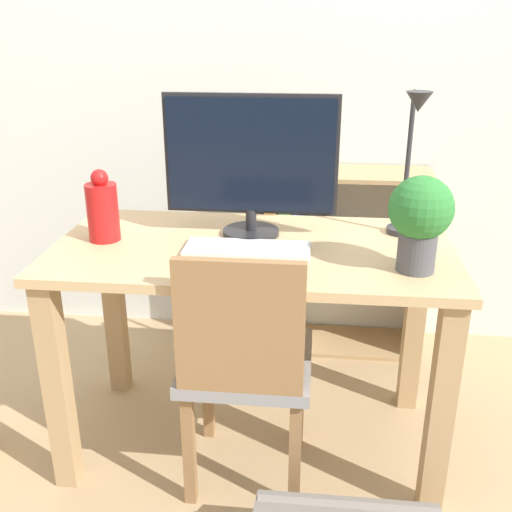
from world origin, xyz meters
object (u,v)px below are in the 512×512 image
at_px(monitor, 251,160).
at_px(chair, 245,362).
at_px(vase, 103,210).
at_px(potted_plant, 420,216).
at_px(bookshelf, 305,264).
at_px(desk_lamp, 412,151).
at_px(keyboard, 247,249).

distance_m(monitor, chair, 0.64).
distance_m(vase, potted_plant, 0.99).
bearing_deg(chair, bookshelf, 74.82).
height_order(monitor, desk_lamp, desk_lamp).
xyz_separation_m(desk_lamp, potted_plant, (0.00, -0.27, -0.13)).
bearing_deg(potted_plant, chair, -171.74).
xyz_separation_m(chair, bookshelf, (0.16, 0.94, -0.06)).
bearing_deg(keyboard, bookshelf, 77.81).
bearing_deg(keyboard, monitor, 92.49).
height_order(monitor, potted_plant, monitor).
bearing_deg(desk_lamp, vase, -173.37).
bearing_deg(monitor, potted_plant, -27.32).
relative_size(vase, potted_plant, 0.85).
bearing_deg(desk_lamp, keyboard, -160.82).
distance_m(monitor, keyboard, 0.29).
bearing_deg(potted_plant, monitor, 152.68).
bearing_deg(potted_plant, bookshelf, 110.70).
height_order(vase, desk_lamp, desk_lamp).
distance_m(desk_lamp, bookshelf, 0.94).
distance_m(keyboard, vase, 0.49).
relative_size(desk_lamp, chair, 0.57).
bearing_deg(monitor, desk_lamp, 1.00).
xyz_separation_m(monitor, vase, (-0.47, -0.10, -0.15)).
bearing_deg(vase, monitor, 12.53).
bearing_deg(bookshelf, desk_lamp, -61.34).
xyz_separation_m(monitor, bookshelf, (0.17, 0.61, -0.60)).
xyz_separation_m(monitor, desk_lamp, (0.50, 0.01, 0.04)).
distance_m(vase, desk_lamp, 1.00).
bearing_deg(monitor, chair, -86.96).
bearing_deg(potted_plant, keyboard, 169.03).
height_order(monitor, bookshelf, monitor).
bearing_deg(desk_lamp, monitor, -179.00).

